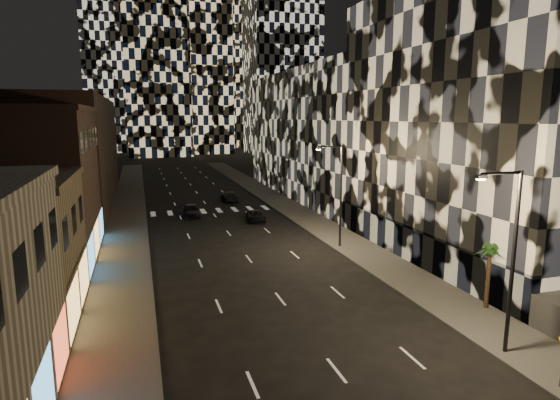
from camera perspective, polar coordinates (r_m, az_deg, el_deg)
sidewalk_left at (r=58.49m, az=-18.15°, el=-1.74°), size 4.00×120.00×0.15m
sidewalk_right at (r=61.25m, az=0.88°, el=-0.71°), size 4.00×120.00×0.15m
curb_left at (r=58.46m, az=-16.09°, el=-1.63°), size 0.20×120.00×0.15m
curb_right at (r=60.65m, az=-1.01°, el=-0.82°), size 0.20×120.00×0.15m
retail_brown at (r=42.12m, az=-28.59°, el=1.27°), size 10.00×15.00×12.00m
retail_filler_left at (r=68.04m, az=-24.23°, el=5.38°), size 10.00×40.00×14.00m
midrise_right at (r=42.56m, az=25.12°, el=8.40°), size 16.00×25.00×22.00m
midrise_base at (r=39.20m, az=15.60°, el=-5.16°), size 0.60×25.00×3.00m
midrise_filler_right at (r=70.30m, az=7.01°, el=7.94°), size 16.00×40.00×18.00m
streetlight_near at (r=24.79m, az=26.23°, el=-5.50°), size 2.55×0.25×9.00m
streetlight_far at (r=41.32m, az=7.14°, el=1.37°), size 2.55×0.25×9.00m
car_dark_midlane at (r=55.72m, az=-10.74°, el=-1.26°), size 1.81×4.44×1.51m
car_dark_oncoming at (r=65.30m, az=-6.16°, el=0.46°), size 2.10×4.78×1.37m
car_dark_rightlane at (r=52.65m, az=-2.94°, el=-1.95°), size 2.48×4.42×1.17m
palm_tree at (r=30.74m, az=24.22°, el=-6.16°), size 2.03×2.00×3.98m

